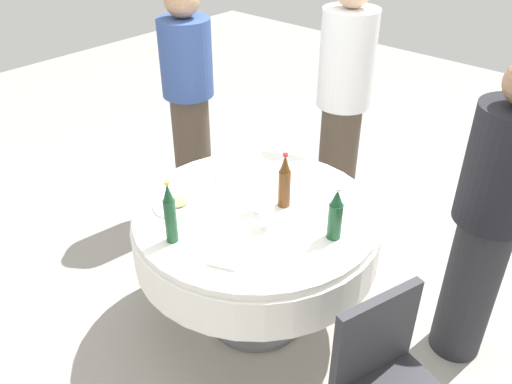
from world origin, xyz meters
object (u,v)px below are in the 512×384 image
bottle_brown_south (285,182)px  wine_glass_far (267,210)px  dining_table (256,234)px  plate_mid (235,176)px  person_south (189,101)px  plate_left (178,204)px  person_inner (489,220)px  chair_rear (388,379)px  bottle_dark_green_inner (170,214)px  wine_glass_west (259,192)px  person_east (343,104)px  bottle_dark_green_east (335,215)px

bottle_brown_south → wine_glass_far: bottle_brown_south is taller
dining_table → plate_mid: (0.16, 0.30, 0.16)m
dining_table → person_south: person_south is taller
dining_table → person_south: (0.54, 1.09, 0.26)m
plate_left → person_inner: person_inner is taller
bottle_brown_south → chair_rear: (-0.42, -0.87, -0.36)m
bottle_dark_green_inner → wine_glass_far: 0.45m
person_inner → wine_glass_west: bearing=-89.2°
dining_table → wine_glass_far: (-0.08, -0.14, 0.25)m
dining_table → person_south: bearing=63.6°
bottle_dark_green_inner → person_east: size_ratio=0.19×
bottle_dark_green_east → person_east: (1.01, 0.64, 0.04)m
plate_left → chair_rear: chair_rear is taller
wine_glass_west → person_east: person_east is taller
dining_table → person_south: 1.24m
person_south → bottle_dark_green_east: bearing=-80.8°
person_inner → person_south: bearing=-119.9°
person_east → person_inner: size_ratio=1.08×
dining_table → chair_rear: 1.00m
bottle_dark_green_east → person_south: bearing=72.8°
wine_glass_west → chair_rear: 1.03m
chair_rear → bottle_dark_green_east: bearing=-107.3°
wine_glass_far → person_east: bearing=17.1°
plate_left → bottle_brown_south: bearing=-47.2°
bottle_dark_green_east → plate_mid: (0.09, 0.72, -0.12)m
dining_table → plate_left: size_ratio=5.02×
wine_glass_west → person_east: bearing=12.5°
plate_left → chair_rear: (-0.05, -1.27, -0.23)m
wine_glass_west → person_east: 1.11m
bottle_brown_south → chair_rear: 1.03m
wine_glass_west → person_inner: size_ratio=0.10×
dining_table → bottle_dark_green_inner: size_ratio=3.96×
plate_mid → plate_left: bearing=177.2°
bottle_dark_green_east → bottle_dark_green_inner: (-0.52, 0.54, 0.02)m
wine_glass_far → plate_left: size_ratio=0.57×
bottle_brown_south → wine_glass_west: (-0.13, 0.06, -0.02)m
plate_mid → wine_glass_west: bearing=-117.1°
plate_mid → bottle_dark_green_east: bearing=-96.9°
person_south → person_inner: bearing=-63.2°
person_east → chair_rear: 1.84m
bottle_brown_south → plate_left: bearing=132.8°
person_inner → bottle_dark_green_east: bearing=-78.0°
bottle_dark_green_inner → wine_glass_west: 0.46m
bottle_dark_green_east → wine_glass_far: bearing=117.9°
plate_mid → bottle_dark_green_inner: bearing=-163.8°
dining_table → wine_glass_west: bearing=-98.7°
plate_mid → person_south: bearing=64.3°
plate_mid → person_south: person_south is taller
person_east → dining_table: bearing=-90.0°
person_inner → bottle_dark_green_inner: bearing=-77.2°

